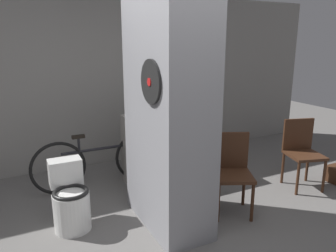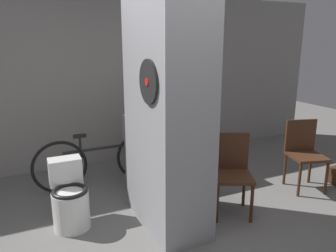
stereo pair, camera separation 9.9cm
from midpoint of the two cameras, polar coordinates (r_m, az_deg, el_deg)
ground_plane at (r=3.26m, az=1.88°, el=-21.02°), size 14.00×14.00×0.00m
wall_back at (r=5.15m, az=-12.10°, el=7.64°), size 8.00×0.09×2.60m
pillar_center at (r=3.25m, az=-0.90°, el=3.99°), size 0.56×1.11×2.60m
counter_shelf at (r=4.55m, az=-1.24°, el=-3.68°), size 1.10×0.44×0.94m
toilet at (r=3.63m, az=-17.41°, el=-12.27°), size 0.37×0.53×0.69m
chair_near_pillar at (r=3.77m, az=10.24°, el=-7.35°), size 0.56×0.56×0.90m
chair_by_doorway at (r=4.66m, az=21.70°, el=-3.86°), size 0.52×0.52×0.90m
bicycle at (r=4.47m, az=-12.19°, el=-5.88°), size 1.78×0.42×0.75m
bottle_tall at (r=4.40m, az=-3.80°, el=3.57°), size 0.08×0.08×0.31m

